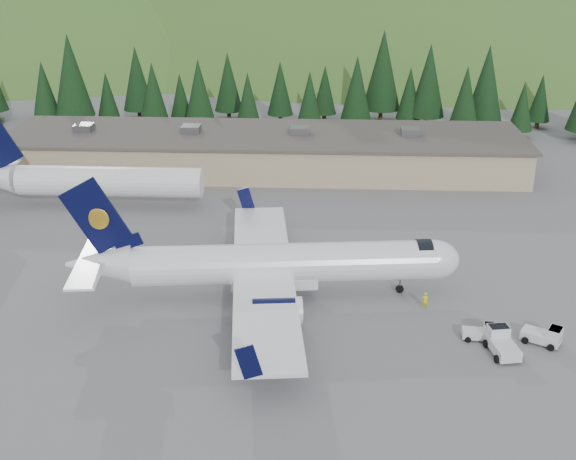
% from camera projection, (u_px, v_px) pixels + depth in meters
% --- Properties ---
extents(ground, '(600.00, 600.00, 0.00)m').
position_uv_depth(ground, '(285.00, 296.00, 65.55)').
color(ground, slate).
extents(airliner, '(35.16, 33.06, 11.66)m').
position_uv_depth(airliner, '(273.00, 265.00, 64.31)').
color(airliner, white).
rests_on(airliner, ground).
extents(second_airliner, '(27.50, 11.00, 10.05)m').
position_uv_depth(second_airliner, '(86.00, 180.00, 85.77)').
color(second_airliner, white).
rests_on(second_airliner, ground).
extents(baggage_tug_a, '(2.65, 1.73, 1.36)m').
position_uv_depth(baggage_tug_a, '(481.00, 332.00, 58.32)').
color(baggage_tug_a, silver).
rests_on(baggage_tug_a, ground).
extents(baggage_tug_b, '(3.37, 2.87, 1.61)m').
position_uv_depth(baggage_tug_b, '(545.00, 336.00, 57.62)').
color(baggage_tug_b, silver).
rests_on(baggage_tug_b, ground).
extents(baggage_tug_c, '(2.56, 3.69, 1.84)m').
position_uv_depth(baggage_tug_c, '(502.00, 343.00, 56.45)').
color(baggage_tug_c, silver).
rests_on(baggage_tug_c, ground).
extents(terminal_building, '(71.00, 17.00, 6.10)m').
position_uv_depth(terminal_building, '(264.00, 151.00, 99.88)').
color(terminal_building, tan).
rests_on(terminal_building, ground).
extents(ramp_worker, '(0.62, 0.44, 1.58)m').
position_uv_depth(ramp_worker, '(425.00, 301.00, 63.00)').
color(ramp_worker, yellow).
rests_on(ramp_worker, ground).
extents(tree_line, '(114.38, 17.85, 14.41)m').
position_uv_depth(tree_line, '(278.00, 84.00, 119.44)').
color(tree_line, black).
rests_on(tree_line, ground).
extents(hills, '(614.00, 330.00, 300.00)m').
position_uv_depth(hills, '(448.00, 242.00, 286.07)').
color(hills, '#2E641D').
rests_on(hills, ground).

